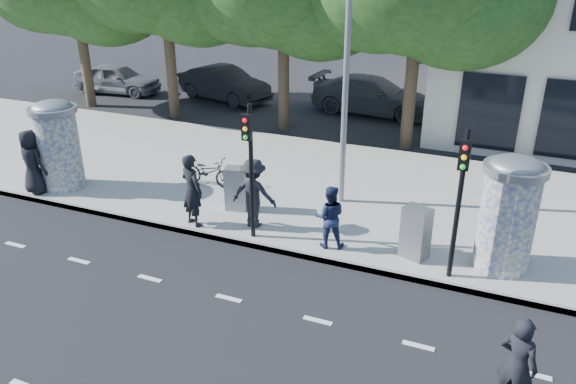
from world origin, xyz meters
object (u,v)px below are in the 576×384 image
at_px(ped_b, 192,190).
at_px(man_road, 517,365).
at_px(ped_c, 329,217).
at_px(ped_d, 254,193).
at_px(cabinet_right, 416,233).
at_px(bicycle, 208,172).
at_px(car_mid, 224,84).
at_px(car_left, 117,79).
at_px(traffic_pole_near, 250,159).
at_px(ad_column_left, 58,143).
at_px(traffic_pole_far, 460,191).
at_px(ped_a, 32,162).
at_px(street_lamp, 347,34).
at_px(cabinet_left, 236,189).
at_px(ad_column_right, 509,211).
at_px(car_right, 373,95).

height_order(ped_b, man_road, ped_b).
xyz_separation_m(ped_c, man_road, (4.32, -3.65, -0.06)).
bearing_deg(ped_d, ped_c, 168.20).
height_order(ped_b, cabinet_right, ped_b).
bearing_deg(cabinet_right, ped_b, -153.17).
distance_m(bicycle, car_mid, 10.56).
relative_size(bicycle, car_left, 0.39).
distance_m(traffic_pole_near, ped_c, 2.33).
height_order(traffic_pole_near, car_mid, traffic_pole_near).
distance_m(ad_column_left, traffic_pole_near, 6.67).
height_order(ped_b, car_left, ped_b).
bearing_deg(car_left, traffic_pole_far, -128.35).
bearing_deg(bicycle, ad_column_left, 116.33).
bearing_deg(ped_a, street_lamp, -150.48).
xyz_separation_m(ped_c, car_mid, (-9.15, 11.65, -0.15)).
bearing_deg(man_road, ped_a, 8.94).
distance_m(ped_a, ped_b, 5.34).
distance_m(traffic_pole_near, man_road, 7.20).
distance_m(ped_a, cabinet_right, 10.98).
relative_size(ped_a, ped_c, 1.21).
relative_size(ped_a, ped_d, 1.04).
distance_m(ad_column_left, ped_b, 4.95).
relative_size(man_road, car_mid, 0.37).
height_order(bicycle, cabinet_left, cabinet_left).
bearing_deg(ped_c, man_road, 122.44).
bearing_deg(ped_b, car_left, -21.88).
bearing_deg(bicycle, ad_column_right, -97.83).
height_order(ad_column_right, car_mid, ad_column_right).
bearing_deg(car_mid, ped_a, -163.19).
relative_size(ped_c, bicycle, 0.94).
bearing_deg(street_lamp, ped_d, -125.97).
xyz_separation_m(ped_c, car_left, (-14.65, 10.82, -0.21)).
height_order(ped_a, cabinet_left, ped_a).
bearing_deg(bicycle, ped_c, -112.69).
bearing_deg(cabinet_right, car_right, 130.50).
bearing_deg(ped_b, man_road, 180.00).
bearing_deg(traffic_pole_near, cabinet_left, 130.02).
height_order(man_road, bicycle, man_road).
relative_size(ped_c, cabinet_right, 1.25).
distance_m(ped_c, cabinet_right, 2.03).
distance_m(ad_column_right, car_right, 13.12).
bearing_deg(bicycle, traffic_pole_far, -105.69).
xyz_separation_m(traffic_pole_near, cabinet_right, (3.91, 0.58, -1.45)).
bearing_deg(ped_c, car_right, -97.54).
xyz_separation_m(traffic_pole_far, car_right, (-5.01, 12.54, -1.45)).
bearing_deg(ped_a, traffic_pole_near, -169.18).
bearing_deg(traffic_pole_far, street_lamp, 140.12).
bearing_deg(cabinet_right, bicycle, -174.41).
xyz_separation_m(traffic_pole_near, ped_a, (-7.05, 0.06, -1.13)).
bearing_deg(ad_column_left, ped_a, -124.63).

